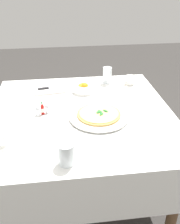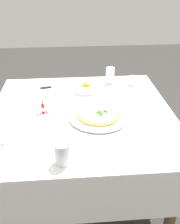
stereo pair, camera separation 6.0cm
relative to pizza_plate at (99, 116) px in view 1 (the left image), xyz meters
name	(u,v)px [view 1 (the left image)]	position (x,y,z in m)	size (l,w,h in m)	color
ground_plane	(83,196)	(-0.09, 0.07, -0.74)	(8.00, 8.00, 0.00)	#33302D
dining_table	(82,130)	(-0.09, 0.07, -0.14)	(1.11, 1.11, 0.73)	white
pizza_plate	(99,116)	(0.00, 0.00, 0.00)	(0.35, 0.35, 0.02)	white
pizza	(99,114)	(0.00, 0.00, 0.01)	(0.26, 0.26, 0.02)	tan
coffee_cup_near_right	(2,139)	(-0.52, -0.19, 0.02)	(0.13, 0.13, 0.06)	white
coffee_cup_back_corner	(130,81)	(0.30, 0.44, 0.02)	(0.13, 0.13, 0.07)	white
water_glass_left_edge	(66,155)	(-0.21, -0.38, 0.04)	(0.08, 0.08, 0.11)	white
water_glass_near_left	(107,76)	(0.14, 0.50, 0.04)	(0.07, 0.07, 0.12)	white
napkin_folded	(50,90)	(-0.28, 0.41, 0.00)	(0.23, 0.15, 0.02)	white
dinner_knife	(50,88)	(-0.28, 0.41, 0.01)	(0.20, 0.05, 0.01)	silver
citrus_bowl	(83,88)	(-0.05, 0.36, 0.02)	(0.15, 0.15, 0.07)	white
hot_sauce_bottle	(42,109)	(-0.33, 0.08, 0.02)	(0.02, 0.02, 0.08)	#B7140F
salt_shaker	(47,109)	(-0.30, 0.09, 0.01)	(0.03, 0.03, 0.06)	white
pepper_shaker	(38,111)	(-0.35, 0.07, 0.01)	(0.03, 0.03, 0.06)	white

